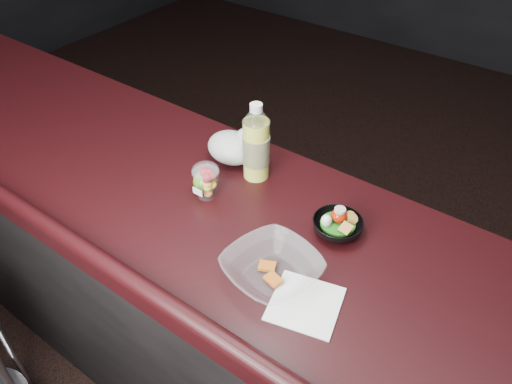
% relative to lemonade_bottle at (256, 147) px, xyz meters
% --- Properties ---
extents(counter, '(4.06, 0.71, 1.02)m').
position_rel_lemonade_bottle_xyz_m(counter, '(0.04, -0.18, -0.61)').
color(counter, black).
rests_on(counter, ground).
extents(lemonade_bottle, '(0.08, 0.08, 0.25)m').
position_rel_lemonade_bottle_xyz_m(lemonade_bottle, '(0.00, 0.00, 0.00)').
color(lemonade_bottle, '#E7EE3D').
rests_on(lemonade_bottle, counter).
extents(fruit_cup, '(0.08, 0.08, 0.11)m').
position_rel_lemonade_bottle_xyz_m(fruit_cup, '(-0.06, -0.17, -0.05)').
color(fruit_cup, white).
rests_on(fruit_cup, counter).
extents(green_apple, '(0.07, 0.07, 0.07)m').
position_rel_lemonade_bottle_xyz_m(green_apple, '(-0.08, -0.15, -0.07)').
color(green_apple, '#2B8A0F').
rests_on(green_apple, counter).
extents(plastic_bag, '(0.16, 0.13, 0.12)m').
position_rel_lemonade_bottle_xyz_m(plastic_bag, '(-0.11, 0.02, -0.05)').
color(plastic_bag, silver).
rests_on(plastic_bag, counter).
extents(snack_bowl, '(0.18, 0.18, 0.08)m').
position_rel_lemonade_bottle_xyz_m(snack_bowl, '(0.33, -0.08, -0.08)').
color(snack_bowl, black).
rests_on(snack_bowl, counter).
extents(takeout_bowl, '(0.28, 0.28, 0.06)m').
position_rel_lemonade_bottle_xyz_m(takeout_bowl, '(0.27, -0.31, -0.08)').
color(takeout_bowl, silver).
rests_on(takeout_bowl, counter).
extents(paper_napkin, '(0.19, 0.19, 0.00)m').
position_rel_lemonade_bottle_xyz_m(paper_napkin, '(0.39, -0.33, -0.10)').
color(paper_napkin, white).
rests_on(paper_napkin, counter).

